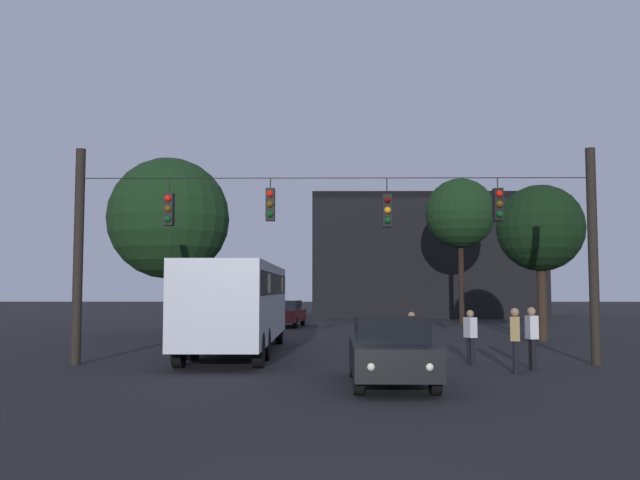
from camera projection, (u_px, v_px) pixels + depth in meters
ground_plane at (331, 337)px, 30.85m from camera, size 168.00×168.00×0.00m
overhead_signal_span at (334, 241)px, 19.50m from camera, size 15.27×0.44×6.31m
city_bus at (239, 298)px, 22.92m from camera, size 2.57×11.00×3.00m
car_near_right at (391, 350)px, 15.35m from camera, size 1.84×4.35×1.52m
car_far_left at (286, 313)px, 38.80m from camera, size 2.28×4.48×1.52m
pedestrian_crossing_left at (532, 334)px, 18.15m from camera, size 0.28×0.38×1.69m
pedestrian_crossing_center at (412, 336)px, 19.07m from camera, size 0.27×0.38×1.54m
pedestrian_crossing_right at (470, 334)px, 19.44m from camera, size 0.35×0.42×1.58m
pedestrian_near_bus at (515, 336)px, 17.47m from camera, size 0.33×0.41×1.69m
corner_building at (421, 258)px, 53.78m from camera, size 17.30×10.18×9.35m
tree_left_silhouette at (460, 214)px, 42.13m from camera, size 4.38×4.38×9.14m
tree_behind_building at (540, 229)px, 28.55m from camera, size 3.70×3.70×6.63m
tree_right_far at (169, 218)px, 31.81m from camera, size 5.74×5.74×8.41m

